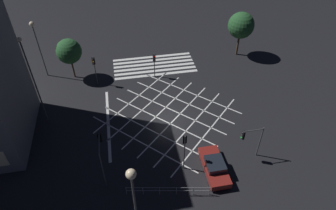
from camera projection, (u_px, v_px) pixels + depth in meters
name	position (u px, v px, depth m)	size (l,w,h in m)	color
ground_plane	(168.00, 115.00, 33.70)	(200.00, 200.00, 0.00)	black
road_markings	(157.00, 85.00, 37.97)	(16.69, 21.20, 0.01)	silver
traffic_light_nw_main	(250.00, 137.00, 27.41)	(2.13, 0.36, 3.76)	#424244
traffic_light_ne_cross	(101.00, 151.00, 25.45)	(0.36, 2.58, 4.46)	#424244
traffic_light_se_cross	(94.00, 65.00, 36.35)	(0.36, 0.39, 3.91)	#424244
traffic_light_median_south	(154.00, 61.00, 37.84)	(0.36, 0.39, 3.33)	#424244
traffic_light_median_north	(184.00, 145.00, 26.22)	(0.36, 0.39, 4.33)	#424244
street_lamp_east	(31.00, 72.00, 28.61)	(0.45, 0.45, 10.28)	#424244
street_lamp_west	(134.00, 195.00, 17.78)	(0.62, 0.62, 9.56)	#424244
street_lamp_far	(35.00, 36.00, 35.85)	(0.59, 0.59, 7.57)	#424244
street_tree_near	(241.00, 25.00, 40.71)	(3.59, 3.59, 6.32)	#473323
street_tree_far	(69.00, 51.00, 36.88)	(3.12, 3.12, 5.38)	#473323
waiting_car	(214.00, 166.00, 27.49)	(1.86, 4.60, 1.40)	maroon
pedestrian_railing	(168.00, 190.00, 25.58)	(7.10, 1.37, 1.05)	gray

